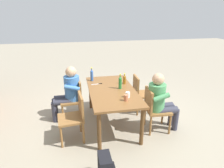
% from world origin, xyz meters
% --- Properties ---
extents(ground_plane, '(24.00, 24.00, 0.00)m').
position_xyz_m(ground_plane, '(0.00, 0.00, 0.00)').
color(ground_plane, gray).
extents(dining_table, '(1.73, 0.90, 0.77)m').
position_xyz_m(dining_table, '(0.00, 0.00, 0.68)').
color(dining_table, brown).
rests_on(dining_table, ground_plane).
extents(chair_far_right, '(0.47, 0.47, 0.87)m').
position_xyz_m(chair_far_right, '(0.40, 0.75, 0.49)').
color(chair_far_right, olive).
rests_on(chair_far_right, ground_plane).
extents(chair_near_left, '(0.47, 0.47, 0.87)m').
position_xyz_m(chair_near_left, '(-0.38, -0.75, 0.49)').
color(chair_near_left, olive).
rests_on(chair_near_left, ground_plane).
extents(chair_near_right, '(0.47, 0.47, 0.87)m').
position_xyz_m(chair_near_right, '(0.39, -0.75, 0.49)').
color(chair_near_right, olive).
rests_on(chair_near_right, ground_plane).
extents(chair_far_left, '(0.48, 0.48, 0.87)m').
position_xyz_m(chair_far_left, '(-0.38, 0.75, 0.49)').
color(chair_far_left, olive).
rests_on(chair_far_left, ground_plane).
extents(person_in_white_shirt, '(0.47, 0.61, 1.18)m').
position_xyz_m(person_in_white_shirt, '(0.39, 0.86, 0.66)').
color(person_in_white_shirt, '#3D70B2').
rests_on(person_in_white_shirt, ground_plane).
extents(person_in_plaid_shirt, '(0.47, 0.61, 1.18)m').
position_xyz_m(person_in_plaid_shirt, '(-0.39, -0.86, 0.66)').
color(person_in_plaid_shirt, '#4C935B').
rests_on(person_in_plaid_shirt, ground_plane).
extents(bottle_green, '(0.06, 0.06, 0.31)m').
position_xyz_m(bottle_green, '(0.02, -0.17, 0.90)').
color(bottle_green, '#287A38').
rests_on(bottle_green, dining_table).
extents(bottle_blue, '(0.06, 0.06, 0.31)m').
position_xyz_m(bottle_blue, '(0.61, 0.34, 0.90)').
color(bottle_blue, '#2D56A3').
rests_on(bottle_blue, dining_table).
extents(bottle_amber, '(0.06, 0.06, 0.23)m').
position_xyz_m(bottle_amber, '(0.28, -0.33, 0.87)').
color(bottle_amber, '#996019').
rests_on(bottle_amber, dining_table).
extents(cup_terracotta, '(0.07, 0.07, 0.11)m').
position_xyz_m(cup_terracotta, '(-0.54, -0.14, 0.82)').
color(cup_terracotta, '#BC6B47').
rests_on(cup_terracotta, dining_table).
extents(cup_white, '(0.08, 0.08, 0.10)m').
position_xyz_m(cup_white, '(-0.41, -0.21, 0.82)').
color(cup_white, white).
rests_on(cup_white, dining_table).
extents(table_knife, '(0.05, 0.24, 0.01)m').
position_xyz_m(table_knife, '(0.36, 0.24, 0.77)').
color(table_knife, silver).
rests_on(table_knife, dining_table).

